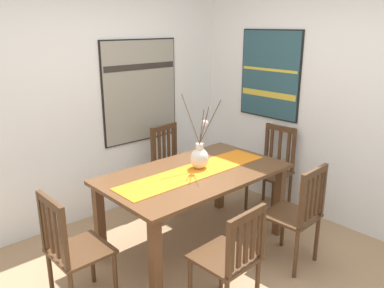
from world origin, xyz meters
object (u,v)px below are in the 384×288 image
object	(u,v)px
chair_0	(172,165)
chair_2	(73,249)
dining_table	(194,183)
chair_4	(298,213)
painting_on_back_wall	(140,91)
chair_3	(272,168)
centerpiece_vase	(200,156)
chair_1	(231,257)
painting_on_side_wall	(270,75)

from	to	relation	value
chair_0	chair_2	size ratio (longest dim) A/B	1.02
dining_table	chair_2	size ratio (longest dim) A/B	1.83
chair_4	painting_on_back_wall	bearing A→B (deg)	95.19
chair_3	chair_0	bearing A→B (deg)	132.65
centerpiece_vase	chair_4	xyz separation A→B (m)	(0.37, -0.88, -0.40)
chair_1	painting_on_back_wall	size ratio (longest dim) A/B	0.76
chair_0	dining_table	bearing A→B (deg)	-116.35
chair_0	chair_1	world-z (taller)	chair_0
chair_0	chair_2	xyz separation A→B (m)	(-1.69, -0.90, -0.01)
centerpiece_vase	chair_4	size ratio (longest dim) A/B	0.75
painting_on_back_wall	chair_0	bearing A→B (deg)	-67.84
chair_2	painting_on_side_wall	xyz separation A→B (m)	(2.72, 0.30, 1.04)
centerpiece_vase	painting_on_side_wall	bearing A→B (deg)	9.90
dining_table	painting_on_back_wall	bearing A→B (deg)	77.31
chair_1	painting_on_side_wall	xyz separation A→B (m)	(1.91, 1.15, 1.05)
chair_3	chair_2	bearing A→B (deg)	-179.41
centerpiece_vase	chair_3	world-z (taller)	centerpiece_vase
painting_on_back_wall	painting_on_side_wall	world-z (taller)	painting_on_side_wall
chair_0	chair_1	distance (m)	1.96
dining_table	chair_0	distance (m)	0.98
chair_3	chair_4	distance (m)	1.13
chair_2	chair_4	world-z (taller)	chair_4
chair_4	chair_2	bearing A→B (deg)	154.85
chair_4	painting_on_back_wall	distance (m)	2.26
chair_0	painting_on_back_wall	world-z (taller)	painting_on_back_wall
chair_0	painting_on_back_wall	bearing A→B (deg)	112.16
chair_4	chair_3	bearing A→B (deg)	47.73
chair_1	centerpiece_vase	bearing A→B (deg)	58.92
chair_3	centerpiece_vase	bearing A→B (deg)	178.15
chair_4	painting_on_side_wall	bearing A→B (deg)	48.51
painting_on_back_wall	chair_1	bearing A→B (deg)	-109.08
centerpiece_vase	chair_2	xyz separation A→B (m)	(-1.36, -0.06, -0.40)
centerpiece_vase	painting_on_back_wall	xyz separation A→B (m)	(0.18, 1.20, 0.46)
dining_table	painting_on_side_wall	world-z (taller)	painting_on_side_wall
chair_2	painting_on_back_wall	xyz separation A→B (m)	(1.54, 1.27, 0.86)
painting_on_back_wall	chair_2	bearing A→B (deg)	-140.66
chair_1	dining_table	bearing A→B (deg)	62.76
dining_table	chair_1	bearing A→B (deg)	-117.24
chair_0	chair_1	xyz separation A→B (m)	(-0.88, -1.75, -0.02)
painting_on_side_wall	chair_3	bearing A→B (deg)	-128.94
chair_3	chair_4	bearing A→B (deg)	-132.27
chair_1	chair_3	distance (m)	1.90
chair_3	painting_on_side_wall	xyz separation A→B (m)	(0.22, 0.27, 1.04)
dining_table	centerpiece_vase	world-z (taller)	centerpiece_vase
painting_on_back_wall	chair_4	bearing A→B (deg)	-84.81
chair_1	chair_3	size ratio (longest dim) A/B	0.91
chair_3	painting_on_side_wall	world-z (taller)	painting_on_side_wall
dining_table	chair_1	size ratio (longest dim) A/B	1.95
chair_4	painting_on_side_wall	world-z (taller)	painting_on_side_wall
painting_on_side_wall	centerpiece_vase	bearing A→B (deg)	-170.10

